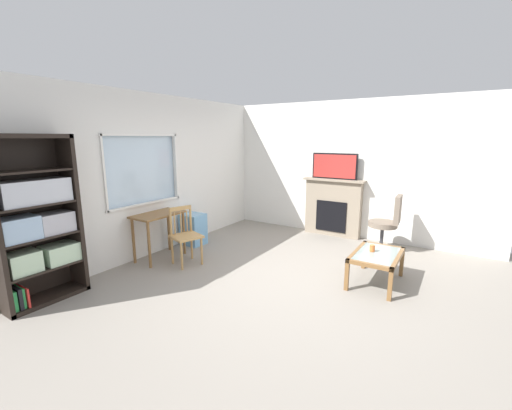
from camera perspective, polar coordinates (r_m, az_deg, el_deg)
ground at (r=4.60m, az=5.57°, el=-13.57°), size 6.21×6.10×0.02m
wall_back_with_window at (r=5.81m, az=-17.13°, el=4.98°), size 5.21×0.15×2.66m
wall_right at (r=6.68m, az=16.24°, el=5.94°), size 0.12×5.30×2.66m
bookshelf at (r=4.61m, az=-34.20°, el=-2.70°), size 0.90×0.38×2.00m
desk_under_window at (r=5.48m, az=-16.70°, el=-2.84°), size 0.83×0.46×0.76m
wooden_chair at (r=5.20m, az=-12.33°, el=-5.18°), size 0.52×0.51×0.90m
plastic_drawer_unit at (r=6.16m, az=-10.96°, el=-4.17°), size 0.35×0.40×0.57m
fireplace at (r=6.73m, az=13.33°, el=-0.36°), size 0.26×1.22×1.15m
tv at (r=6.59m, az=13.61°, el=6.64°), size 0.06×0.89×0.50m
office_chair at (r=6.03m, az=22.19°, el=-2.54°), size 0.57×0.58×1.00m
coffee_table at (r=4.74m, az=20.39°, el=-8.65°), size 0.91×0.58×0.43m
sippy_cup at (r=4.75m, az=19.73°, el=-7.14°), size 0.07×0.07×0.09m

